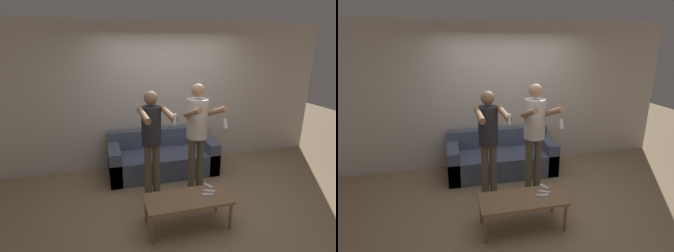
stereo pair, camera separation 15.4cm
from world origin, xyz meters
The scene contains 9 objects.
ground_plane centered at (0.00, 0.00, 0.00)m, with size 14.00×14.00×0.00m, color #937A5B.
wall_back centered at (0.00, 1.56, 1.35)m, with size 6.40×0.06×2.70m.
couch centered at (-0.21, 1.12, 0.27)m, with size 1.93×0.81×0.76m.
person_standing_left centered at (-0.56, 0.28, 1.04)m, with size 0.41×0.79×1.67m.
person_standing_right centered at (0.14, 0.29, 1.10)m, with size 0.44×0.74×1.75m.
coffee_table centered at (-0.26, -0.47, 0.37)m, with size 1.10×0.49×0.42m.
remote_near centered at (0.01, -0.48, 0.43)m, with size 0.15×0.07×0.02m.
remote_mid centered at (0.06, -0.41, 0.43)m, with size 0.15×0.10×0.02m.
remote_far centered at (0.11, -0.28, 0.43)m, with size 0.10×0.15×0.02m.
Camera 2 is at (-1.10, -3.25, 2.28)m, focal length 28.00 mm.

